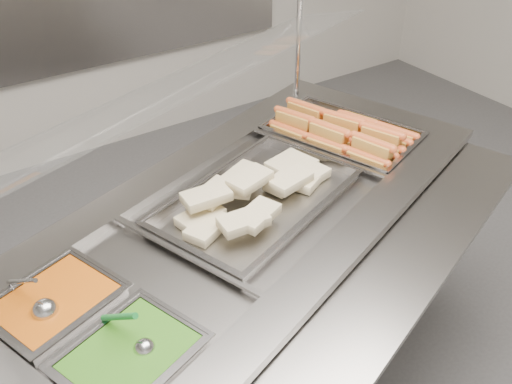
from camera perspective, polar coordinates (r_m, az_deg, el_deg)
steam_counter at (r=2.16m, az=-0.81°, el=-11.05°), size 2.06×1.41×0.90m
tray_rail at (r=1.70m, az=13.10°, el=-8.68°), size 1.79×0.92×0.05m
sneeze_guard at (r=1.81m, az=-6.66°, el=10.68°), size 1.66×0.82×0.44m
pan_hotdogs at (r=2.33m, az=8.57°, el=5.15°), size 0.50×0.63×0.10m
pan_wraps at (r=1.92m, az=0.18°, el=-1.08°), size 0.78×0.60×0.07m
pan_beans at (r=1.65m, az=-19.29°, el=-11.13°), size 0.36×0.33×0.10m
pan_peas at (r=1.48m, az=-12.31°, el=-16.43°), size 0.36×0.33×0.10m
hotdogs_in_buns at (r=2.29m, az=8.59°, el=5.90°), size 0.45×0.56×0.12m
tortilla_wraps at (r=1.92m, az=0.44°, el=0.36°), size 0.61×0.37×0.09m
ladle at (r=1.60m, az=-20.46°, el=-10.93°), size 0.09×0.19×0.15m
serving_spoon at (r=1.45m, az=-11.53°, el=-14.59°), size 0.09×0.17×0.14m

